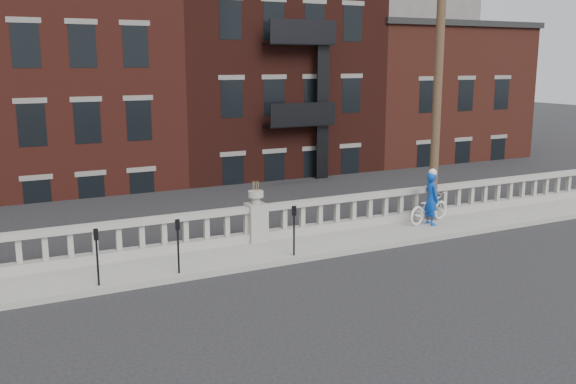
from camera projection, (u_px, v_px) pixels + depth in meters
name	position (u px, v px, depth m)	size (l,w,h in m)	color
ground	(325.00, 287.00, 15.28)	(120.00, 120.00, 0.00)	black
sidewalk	(270.00, 251.00, 17.87)	(32.00, 2.20, 0.15)	gray
balustrade	(256.00, 224.00, 18.59)	(28.00, 0.34, 1.03)	gray
planter_pedestal	(256.00, 218.00, 18.55)	(0.55, 0.55, 1.76)	gray
lower_level	(121.00, 110.00, 35.07)	(80.00, 44.00, 20.80)	#605E59
utility_pole	(439.00, 62.00, 20.14)	(1.60, 0.28, 10.00)	#422D1E
parking_meter_b	(97.00, 250.00, 14.77)	(0.10, 0.09, 1.36)	black
parking_meter_c	(178.00, 240.00, 15.64)	(0.10, 0.09, 1.36)	black
parking_meter_d	(294.00, 225.00, 17.08)	(0.10, 0.09, 1.36)	black
bicycle	(429.00, 208.00, 20.71)	(0.64, 1.83, 0.96)	white
cyclist	(431.00, 198.00, 20.35)	(0.62, 0.41, 1.70)	#0B3CAA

